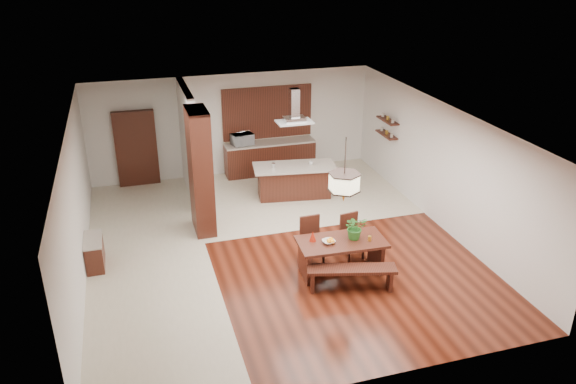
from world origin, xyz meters
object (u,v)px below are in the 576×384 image
object	(u,v)px
dining_bench	(351,278)
foliage_plant	(355,227)
pendant_lantern	(345,170)
fruit_bowl	(329,242)
hallway_console	(95,253)
kitchen_island	(294,181)
dining_chair_right	(353,237)
island_cup	(311,163)
range_hood	(294,106)
dining_chair_left	(313,241)
dining_table	(341,249)
microwave	(242,139)

from	to	relation	value
dining_bench	foliage_plant	bearing A→B (deg)	63.90
pendant_lantern	dining_bench	bearing A→B (deg)	-92.78
foliage_plant	fruit_bowl	distance (m)	0.61
hallway_console	kitchen_island	world-z (taller)	kitchen_island
dining_chair_right	fruit_bowl	size ratio (longest dim) A/B	3.85
dining_chair_right	island_cup	world-z (taller)	island_cup
fruit_bowl	range_hood	bearing A→B (deg)	82.92
dining_chair_left	foliage_plant	xyz separation A→B (m)	(0.70, -0.54, 0.49)
dining_bench	pendant_lantern	world-z (taller)	pendant_lantern
dining_table	pendant_lantern	distance (m)	1.71
kitchen_island	dining_chair_right	bearing A→B (deg)	-77.16
island_cup	dining_bench	bearing A→B (deg)	-98.53
dining_chair_right	dining_chair_left	bearing A→B (deg)	169.80
dining_bench	dining_chair_left	xyz separation A→B (m)	(-0.38, 1.19, 0.25)
hallway_console	pendant_lantern	distance (m)	5.43
dining_bench	microwave	world-z (taller)	microwave
foliage_plant	microwave	bearing A→B (deg)	100.76
dining_table	island_cup	size ratio (longest dim) A/B	15.31
dining_table	dining_chair_right	size ratio (longest dim) A/B	1.88
dining_chair_left	microwave	world-z (taller)	microwave
hallway_console	dining_chair_right	size ratio (longest dim) A/B	0.92
dining_bench	foliage_plant	world-z (taller)	foliage_plant
dining_table	dining_chair_left	world-z (taller)	dining_chair_left
kitchen_island	microwave	xyz separation A→B (m)	(-0.98, 1.78, 0.66)
hallway_console	dining_bench	size ratio (longest dim) A/B	0.51
dining_chair_right	microwave	xyz separation A→B (m)	(-1.25, 5.13, 0.63)
dining_chair_left	dining_chair_right	xyz separation A→B (m)	(0.88, -0.04, -0.02)
dining_chair_left	fruit_bowl	distance (m)	0.65
dining_chair_left	kitchen_island	size ratio (longest dim) A/B	0.44
fruit_bowl	kitchen_island	xyz separation A→B (m)	(0.48, 3.88, -0.31)
dining_bench	kitchen_island	world-z (taller)	kitchen_island
kitchen_island	island_cup	xyz separation A→B (m)	(0.43, -0.09, 0.48)
pendant_lantern	dining_chair_right	bearing A→B (deg)	47.93
dining_table	foliage_plant	world-z (taller)	foliage_plant
dining_table	kitchen_island	distance (m)	3.87
dining_table	island_cup	world-z (taller)	island_cup
dining_chair_right	microwave	distance (m)	5.32
foliage_plant	fruit_bowl	bearing A→B (deg)	-176.82
kitchen_island	pendant_lantern	bearing A→B (deg)	-84.64
dining_chair_left	island_cup	distance (m)	3.41
dining_chair_left	microwave	distance (m)	5.14
dining_bench	fruit_bowl	distance (m)	0.85
dining_chair_left	island_cup	size ratio (longest dim) A/B	8.44
fruit_bowl	range_hood	xyz separation A→B (m)	(0.48, 3.88, 1.70)
pendant_lantern	foliage_plant	size ratio (longest dim) A/B	2.63
dining_chair_left	range_hood	size ratio (longest dim) A/B	1.10
dining_chair_left	fruit_bowl	bearing A→B (deg)	-79.35
dining_table	hallway_console	bearing A→B (deg)	160.69
hallway_console	fruit_bowl	distance (m)	4.83
dining_table	foliage_plant	distance (m)	0.53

